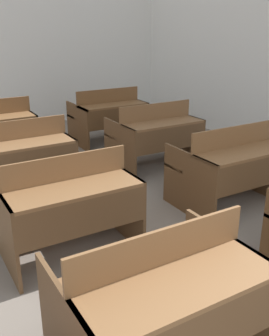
% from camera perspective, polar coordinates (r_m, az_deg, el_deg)
% --- Properties ---
extents(wall_back, '(5.95, 0.06, 3.14)m').
position_cam_1_polar(wall_back, '(7.76, -16.95, 17.26)').
color(wall_back, silver).
rests_on(wall_back, ground_plane).
extents(bench_front_left, '(1.10, 0.84, 0.88)m').
position_cam_1_polar(bench_front_left, '(2.29, 3.79, -18.26)').
color(bench_front_left, brown).
rests_on(bench_front_left, ground_plane).
extents(bench_second_left, '(1.10, 0.84, 0.88)m').
position_cam_1_polar(bench_second_left, '(3.36, -9.73, -5.09)').
color(bench_second_left, brown).
rests_on(bench_second_left, ground_plane).
extents(bench_second_right, '(1.10, 0.84, 0.88)m').
position_cam_1_polar(bench_second_right, '(4.31, 13.86, 0.37)').
color(bench_second_right, brown).
rests_on(bench_second_right, ground_plane).
extents(bench_third_left, '(1.10, 0.84, 0.88)m').
position_cam_1_polar(bench_third_left, '(4.62, -16.18, 1.53)').
color(bench_third_left, brown).
rests_on(bench_third_left, ground_plane).
extents(bench_third_right, '(1.10, 0.84, 0.88)m').
position_cam_1_polar(bench_third_right, '(5.35, 3.05, 4.86)').
color(bench_third_right, brown).
rests_on(bench_third_right, ground_plane).
extents(bench_back_right, '(1.10, 0.84, 0.88)m').
position_cam_1_polar(bench_back_right, '(6.51, -3.79, 7.66)').
color(bench_back_right, '#55381F').
rests_on(bench_back_right, ground_plane).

